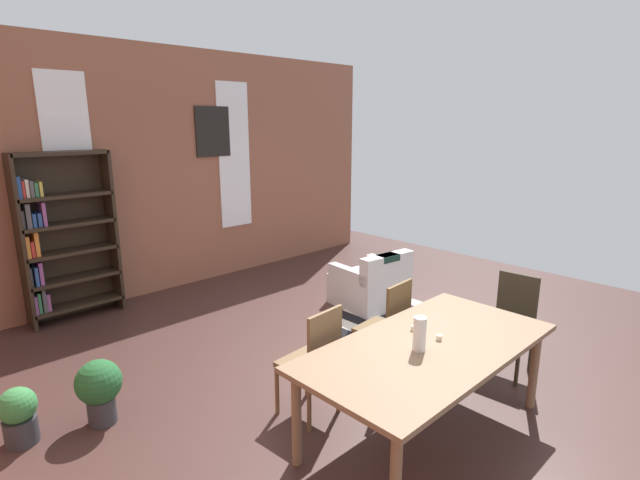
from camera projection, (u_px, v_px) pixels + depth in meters
The scene contains 17 objects.
ground_plane at pixel (356, 381), 4.50m from camera, with size 9.40×9.40×0.00m, color #412925.
back_wall_brick at pixel (161, 172), 6.67m from camera, with size 7.73×0.12×3.36m, color #945A44.
window_pane_0 at pixel (70, 165), 5.78m from camera, with size 0.55×0.02×2.18m, color white.
window_pane_1 at pixel (234, 156), 7.37m from camera, with size 0.55×0.02×2.18m, color white.
dining_table at pixel (429, 353), 3.59m from camera, with size 2.09×1.05×0.75m.
vase_on_table at pixel (420, 334), 3.46m from camera, with size 0.09×0.09×0.25m, color silver.
tealight_candle_0 at pixel (414, 328), 3.81m from camera, with size 0.04×0.04×0.04m, color silver.
tealight_candle_1 at pixel (439, 337), 3.64m from camera, with size 0.04×0.04×0.04m, color silver.
dining_chair_far_left at pixel (314, 359), 3.85m from camera, with size 0.43×0.43×0.95m.
dining_chair_head_right at pixel (511, 320), 4.59m from camera, with size 0.43×0.43×0.95m.
dining_chair_far_right at pixel (388, 325), 4.48m from camera, with size 0.43×0.43×0.95m.
bookshelf_tall at pixel (62, 237), 5.69m from camera, with size 1.06×0.31×2.03m.
armchair_white at pixel (371, 285), 6.30m from camera, with size 0.88×0.88×0.75m.
potted_plant_by_shelf at pixel (19, 415), 3.58m from camera, with size 0.27×0.27×0.45m.
potted_plant_corner at pixel (99, 387), 3.81m from camera, with size 0.35×0.35×0.54m.
striped_rug at pixel (382, 317), 5.96m from camera, with size 1.58×0.99×0.01m.
framed_picture at pixel (213, 132), 7.04m from camera, with size 0.56×0.03×0.72m, color black.
Camera 1 is at (-3.06, -2.68, 2.36)m, focal length 27.00 mm.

